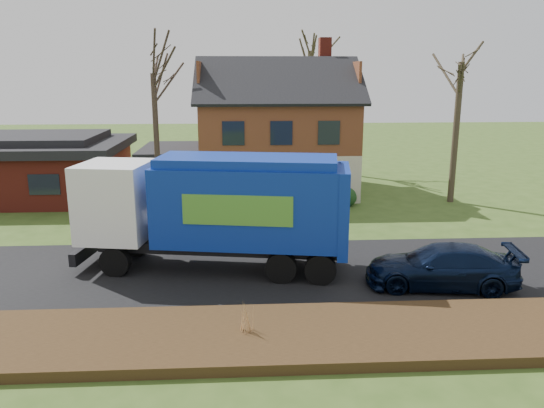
{
  "coord_description": "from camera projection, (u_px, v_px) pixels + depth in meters",
  "views": [
    {
      "loc": [
        -0.13,
        -18.49,
        7.15
      ],
      "look_at": [
        1.06,
        2.5,
        1.95
      ],
      "focal_mm": 35.0,
      "sensor_mm": 36.0,
      "label": 1
    }
  ],
  "objects": [
    {
      "name": "garbage_truck",
      "position": [
        219.0,
        205.0,
        19.33
      ],
      "size": [
        10.27,
        4.25,
        4.27
      ],
      "rotation": [
        0.0,
        0.0,
        -0.16
      ],
      "color": "black",
      "rests_on": "ground"
    },
    {
      "name": "grass_clump_mid",
      "position": [
        247.0,
        317.0,
        14.37
      ],
      "size": [
        0.3,
        0.25,
        0.85
      ],
      "color": "tan",
      "rests_on": "mulch_verge"
    },
    {
      "name": "ground",
      "position": [
        247.0,
        271.0,
        19.65
      ],
      "size": [
        120.0,
        120.0,
        0.0
      ],
      "primitive_type": "plane",
      "color": "#324B19",
      "rests_on": "ground"
    },
    {
      "name": "mulch_verge",
      "position": [
        249.0,
        337.0,
        14.47
      ],
      "size": [
        80.0,
        3.5,
        0.3
      ],
      "primitive_type": "cube",
      "color": "black",
      "rests_on": "ground"
    },
    {
      "name": "tree_front_west",
      "position": [
        152.0,
        53.0,
        27.37
      ],
      "size": [
        3.35,
        3.35,
        9.94
      ],
      "color": "#392C22",
      "rests_on": "ground"
    },
    {
      "name": "road",
      "position": [
        247.0,
        271.0,
        19.64
      ],
      "size": [
        80.0,
        7.0,
        0.02
      ],
      "primitive_type": "cube",
      "color": "black",
      "rests_on": "ground"
    },
    {
      "name": "main_house",
      "position": [
        269.0,
        126.0,
        32.24
      ],
      "size": [
        12.95,
        8.95,
        9.26
      ],
      "color": "beige",
      "rests_on": "ground"
    },
    {
      "name": "ranch_house",
      "position": [
        41.0,
        167.0,
        31.16
      ],
      "size": [
        9.8,
        8.2,
        3.7
      ],
      "color": "maroon",
      "rests_on": "ground"
    },
    {
      "name": "tree_back",
      "position": [
        310.0,
        34.0,
        38.15
      ],
      "size": [
        3.75,
        3.75,
        11.86
      ],
      "color": "#413827",
      "rests_on": "ground"
    },
    {
      "name": "tree_front_east",
      "position": [
        464.0,
        37.0,
        28.19
      ],
      "size": [
        3.99,
        3.99,
        11.07
      ],
      "color": "#3E3325",
      "rests_on": "ground"
    },
    {
      "name": "navy_wagon",
      "position": [
        441.0,
        266.0,
        18.08
      ],
      "size": [
        5.33,
        2.79,
        1.47
      ],
      "primitive_type": "imported",
      "rotation": [
        0.0,
        0.0,
        -1.72
      ],
      "color": "black",
      "rests_on": "ground"
    },
    {
      "name": "silver_sedan",
      "position": [
        212.0,
        225.0,
        23.13
      ],
      "size": [
        4.48,
        2.6,
        1.39
      ],
      "primitive_type": "imported",
      "rotation": [
        0.0,
        0.0,
        1.85
      ],
      "color": "#B9BDC1",
      "rests_on": "ground"
    }
  ]
}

